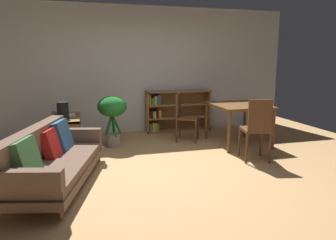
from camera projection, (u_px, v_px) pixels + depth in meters
ground_plane at (173, 171)px, 4.46m from camera, size 8.16×8.16×0.00m
back_wall_panel at (138, 70)px, 6.77m from camera, size 6.80×0.10×2.70m
fabric_couch at (51, 158)px, 3.93m from camera, size 1.23×2.12×0.73m
media_console at (68, 133)px, 5.50m from camera, size 0.43×1.03×0.59m
open_laptop at (65, 115)px, 5.52m from camera, size 0.41×0.34×0.08m
desk_speaker at (63, 111)px, 5.20m from camera, size 0.19×0.19×0.29m
potted_floor_plant at (112, 111)px, 5.61m from camera, size 0.53×0.53×0.93m
dining_table at (238, 108)px, 5.80m from camera, size 0.95×1.12×0.76m
dining_chair_near at (184, 115)px, 6.05m from camera, size 0.54×0.54×0.92m
dining_chair_far at (257, 127)px, 4.80m from camera, size 0.48×0.51×0.99m
bookshelf at (174, 111)px, 6.97m from camera, size 1.46×0.29×0.91m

